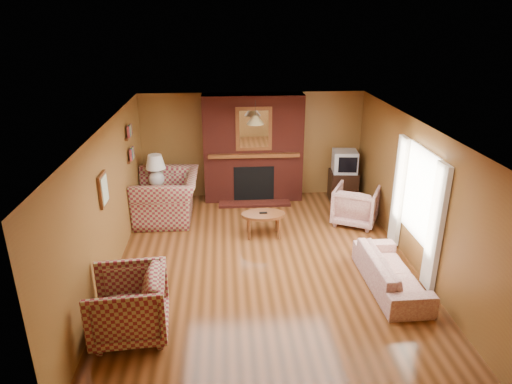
{
  "coord_description": "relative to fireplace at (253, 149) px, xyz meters",
  "views": [
    {
      "loc": [
        -0.64,
        -6.81,
        4.01
      ],
      "look_at": [
        -0.11,
        0.6,
        1.09
      ],
      "focal_mm": 32.0,
      "sensor_mm": 36.0,
      "label": 1
    }
  ],
  "objects": [
    {
      "name": "coffee_table",
      "position": [
        0.06,
        -1.91,
        -0.78
      ],
      "size": [
        0.83,
        0.52,
        0.48
      ],
      "color": "brown",
      "rests_on": "floor"
    },
    {
      "name": "tv_stand",
      "position": [
        2.05,
        -0.18,
        -0.85
      ],
      "size": [
        0.64,
        0.59,
        0.67
      ],
      "primitive_type": "cube",
      "rotation": [
        0.0,
        0.0,
        -0.06
      ],
      "color": "black",
      "rests_on": "floor"
    },
    {
      "name": "botanical_print",
      "position": [
        -2.47,
        -3.28,
        0.37
      ],
      "size": [
        0.05,
        0.4,
        0.5
      ],
      "color": "brown",
      "rests_on": "wall_left"
    },
    {
      "name": "wall_left",
      "position": [
        -2.5,
        -2.98,
        0.02
      ],
      "size": [
        0.0,
        6.5,
        6.5
      ],
      "primitive_type": "plane",
      "rotation": [
        1.57,
        0.0,
        1.57
      ],
      "color": "brown",
      "rests_on": "floor"
    },
    {
      "name": "wall_back",
      "position": [
        0.0,
        0.27,
        0.02
      ],
      "size": [
        6.5,
        0.0,
        6.5
      ],
      "primitive_type": "plane",
      "rotation": [
        1.57,
        0.0,
        0.0
      ],
      "color": "brown",
      "rests_on": "floor"
    },
    {
      "name": "crt_tv",
      "position": [
        2.05,
        -0.19,
        -0.27
      ],
      "size": [
        0.58,
        0.57,
        0.49
      ],
      "color": "#ADAFB5",
      "rests_on": "tv_stand"
    },
    {
      "name": "floor",
      "position": [
        0.0,
        -2.98,
        -1.18
      ],
      "size": [
        6.5,
        6.5,
        0.0
      ],
      "primitive_type": "plane",
      "color": "#4A270F",
      "rests_on": "ground"
    },
    {
      "name": "fireplace",
      "position": [
        0.0,
        0.0,
        0.0
      ],
      "size": [
        2.2,
        0.82,
        2.4
      ],
      "color": "#521912",
      "rests_on": "floor"
    },
    {
      "name": "window_right",
      "position": [
        2.45,
        -3.18,
        -0.06
      ],
      "size": [
        0.1,
        1.85,
        2.0
      ],
      "color": "beige",
      "rests_on": "wall_right"
    },
    {
      "name": "bookshelf",
      "position": [
        -2.44,
        -1.08,
        0.48
      ],
      "size": [
        0.09,
        0.55,
        0.71
      ],
      "color": "brown",
      "rests_on": "wall_left"
    },
    {
      "name": "floral_sofa",
      "position": [
        1.9,
        -3.82,
        -0.92
      ],
      "size": [
        0.74,
        1.81,
        0.52
      ],
      "primitive_type": "imported",
      "rotation": [
        0.0,
        0.0,
        1.59
      ],
      "color": "beige",
      "rests_on": "floor"
    },
    {
      "name": "plaid_loveseat",
      "position": [
        -1.85,
        -0.95,
        -0.71
      ],
      "size": [
        1.28,
        1.46,
        0.95
      ],
      "primitive_type": "imported",
      "rotation": [
        0.0,
        0.0,
        -1.57
      ],
      "color": "maroon",
      "rests_on": "floor"
    },
    {
      "name": "floral_armchair",
      "position": [
        1.98,
        -1.47,
        -0.79
      ],
      "size": [
        1.13,
        1.14,
        0.78
      ],
      "primitive_type": "imported",
      "rotation": [
        0.0,
        0.0,
        2.67
      ],
      "color": "beige",
      "rests_on": "floor"
    },
    {
      "name": "pendant_light",
      "position": [
        0.0,
        -0.68,
        0.82
      ],
      "size": [
        0.36,
        0.36,
        0.48
      ],
      "color": "black",
      "rests_on": "ceiling"
    },
    {
      "name": "wall_right",
      "position": [
        2.5,
        -2.98,
        0.02
      ],
      "size": [
        0.0,
        6.5,
        6.5
      ],
      "primitive_type": "plane",
      "rotation": [
        1.57,
        0.0,
        -1.57
      ],
      "color": "brown",
      "rests_on": "floor"
    },
    {
      "name": "side_table",
      "position": [
        -2.1,
        -0.53,
        -0.9
      ],
      "size": [
        0.44,
        0.44,
        0.56
      ],
      "primitive_type": "cube",
      "rotation": [
        0.0,
        0.0,
        -0.04
      ],
      "color": "brown",
      "rests_on": "floor"
    },
    {
      "name": "table_lamp",
      "position": [
        -2.1,
        -0.53,
        -0.23
      ],
      "size": [
        0.42,
        0.42,
        0.7
      ],
      "color": "silver",
      "rests_on": "side_table"
    },
    {
      "name": "wall_front",
      "position": [
        0.0,
        -6.23,
        0.02
      ],
      "size": [
        6.5,
        0.0,
        6.5
      ],
      "primitive_type": "plane",
      "rotation": [
        -1.57,
        0.0,
        0.0
      ],
      "color": "brown",
      "rests_on": "floor"
    },
    {
      "name": "plaid_armchair",
      "position": [
        -1.95,
        -4.67,
        -0.73
      ],
      "size": [
        1.07,
        1.04,
        0.9
      ],
      "primitive_type": "imported",
      "rotation": [
        0.0,
        0.0,
        -1.49
      ],
      "color": "maroon",
      "rests_on": "floor"
    },
    {
      "name": "ceiling",
      "position": [
        0.0,
        -2.98,
        1.22
      ],
      "size": [
        6.5,
        6.5,
        0.0
      ],
      "primitive_type": "plane",
      "rotation": [
        3.14,
        0.0,
        0.0
      ],
      "color": "white",
      "rests_on": "wall_back"
    }
  ]
}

